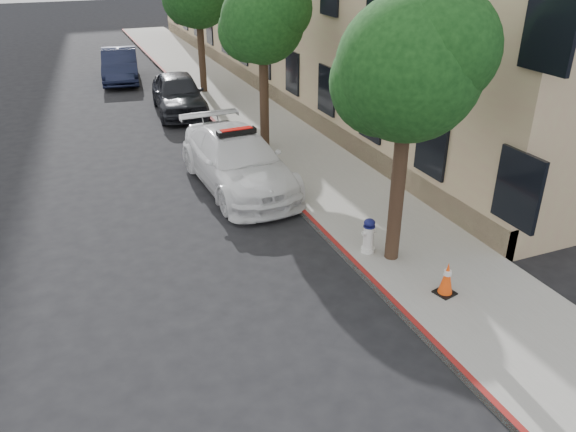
% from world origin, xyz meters
% --- Properties ---
extents(ground, '(120.00, 120.00, 0.00)m').
position_xyz_m(ground, '(0.00, 0.00, 0.00)').
color(ground, black).
rests_on(ground, ground).
extents(sidewalk, '(3.20, 50.00, 0.15)m').
position_xyz_m(sidewalk, '(3.60, 10.00, 0.07)').
color(sidewalk, gray).
rests_on(sidewalk, ground).
extents(curb_strip, '(0.12, 50.00, 0.15)m').
position_xyz_m(curb_strip, '(2.06, 10.00, 0.07)').
color(curb_strip, maroon).
rests_on(curb_strip, ground).
extents(tree_near, '(2.92, 2.82, 5.62)m').
position_xyz_m(tree_near, '(2.93, -2.01, 4.27)').
color(tree_near, black).
rests_on(tree_near, sidewalk).
extents(tree_mid, '(2.77, 2.64, 5.43)m').
position_xyz_m(tree_mid, '(2.93, 5.99, 4.16)').
color(tree_mid, black).
rests_on(tree_mid, sidewalk).
extents(police_car, '(2.42, 5.52, 1.73)m').
position_xyz_m(police_car, '(1.10, 3.34, 0.79)').
color(police_car, white).
rests_on(police_car, ground).
extents(parked_car_mid, '(2.25, 4.81, 1.59)m').
position_xyz_m(parked_car_mid, '(1.20, 11.44, 0.80)').
color(parked_car_mid, black).
rests_on(parked_car_mid, ground).
extents(parked_car_far, '(2.26, 4.91, 1.56)m').
position_xyz_m(parked_car_far, '(-0.23, 18.07, 0.78)').
color(parked_car_far, black).
rests_on(parked_car_far, ground).
extents(fire_hydrant, '(0.34, 0.31, 0.81)m').
position_xyz_m(fire_hydrant, '(2.54, -1.59, 0.55)').
color(fire_hydrant, silver).
rests_on(fire_hydrant, sidewalk).
extents(traffic_cone, '(0.44, 0.44, 0.70)m').
position_xyz_m(traffic_cone, '(3.12, -3.62, 0.50)').
color(traffic_cone, black).
rests_on(traffic_cone, sidewalk).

